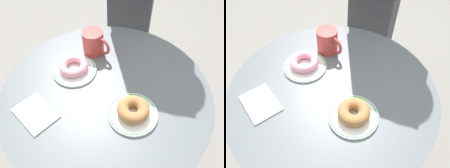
# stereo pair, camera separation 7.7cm
# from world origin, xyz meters

# --- Properties ---
(ground_plane) EXTENTS (7.00, 7.00, 0.02)m
(ground_plane) POSITION_xyz_m (0.00, 0.00, -0.01)
(ground_plane) COLOR gray
(cafe_table) EXTENTS (0.78, 0.78, 0.72)m
(cafe_table) POSITION_xyz_m (0.00, 0.00, 0.47)
(cafe_table) COLOR #565B60
(cafe_table) RESTS_ON ground
(plate_left) EXTENTS (0.17, 0.17, 0.01)m
(plate_left) POSITION_xyz_m (-0.15, -0.03, 0.73)
(plate_left) COLOR white
(plate_left) RESTS_ON cafe_table
(plate_right) EXTENTS (0.17, 0.17, 0.01)m
(plate_right) POSITION_xyz_m (0.15, -0.01, 0.73)
(plate_right) COLOR white
(plate_right) RESTS_ON cafe_table
(donut_pink_frosted) EXTENTS (0.14, 0.14, 0.03)m
(donut_pink_frosted) POSITION_xyz_m (-0.15, -0.03, 0.75)
(donut_pink_frosted) COLOR pink
(donut_pink_frosted) RESTS_ON plate_left
(donut_cinnamon) EXTENTS (0.15, 0.15, 0.04)m
(donut_cinnamon) POSITION_xyz_m (0.15, -0.01, 0.75)
(donut_cinnamon) COLOR #A36B3D
(donut_cinnamon) RESTS_ON plate_right
(paper_napkin) EXTENTS (0.15, 0.11, 0.01)m
(paper_napkin) POSITION_xyz_m (-0.08, -0.25, 0.72)
(paper_napkin) COLOR white
(paper_napkin) RESTS_ON cafe_table
(coffee_mug) EXTENTS (0.13, 0.09, 0.10)m
(coffee_mug) POSITION_xyz_m (-0.18, 0.10, 0.77)
(coffee_mug) COLOR #B73D38
(coffee_mug) RESTS_ON cafe_table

